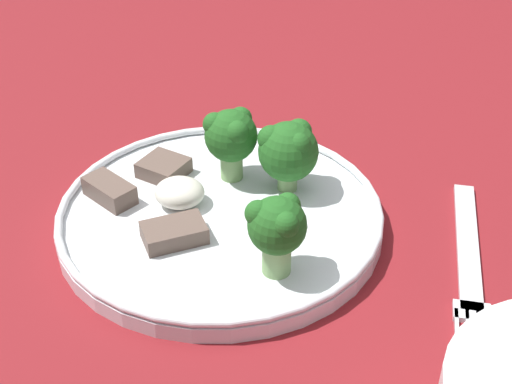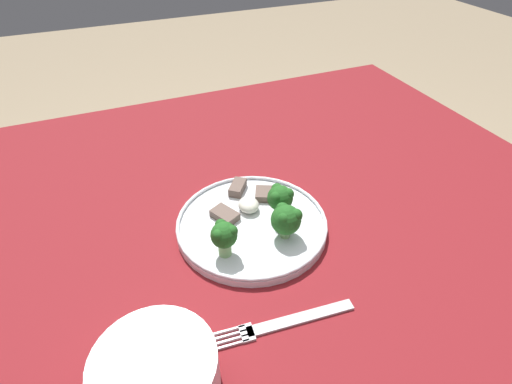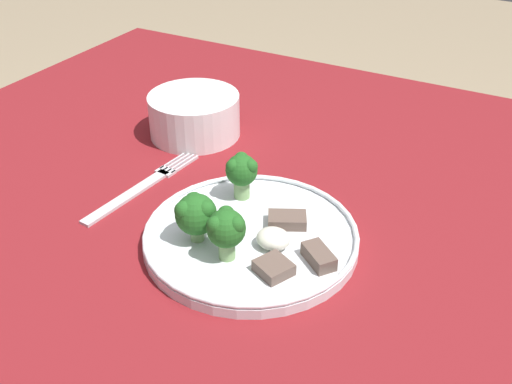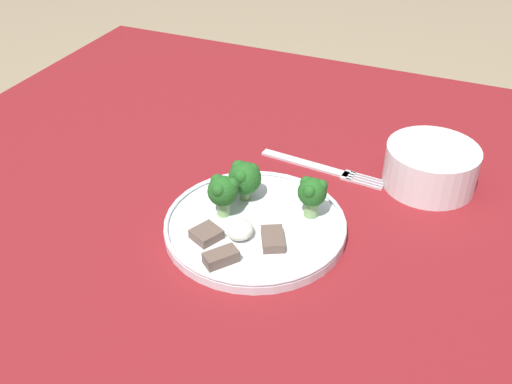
{
  "view_description": "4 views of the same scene",
  "coord_description": "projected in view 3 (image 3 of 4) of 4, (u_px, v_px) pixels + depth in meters",
  "views": [
    {
      "loc": [
        -0.04,
        0.45,
        1.05
      ],
      "look_at": [
        0.01,
        0.04,
        0.76
      ],
      "focal_mm": 50.0,
      "sensor_mm": 36.0,
      "label": 1
    },
    {
      "loc": [
        -0.4,
        0.2,
        1.17
      ],
      "look_at": [
        0.06,
        0.01,
        0.77
      ],
      "focal_mm": 28.0,
      "sensor_mm": 36.0,
      "label": 2
    },
    {
      "loc": [
        0.29,
        -0.44,
        1.14
      ],
      "look_at": [
        0.03,
        0.05,
        0.78
      ],
      "focal_mm": 42.0,
      "sensor_mm": 36.0,
      "label": 3
    },
    {
      "loc": [
        0.6,
        0.27,
        1.22
      ],
      "look_at": [
        0.01,
        0.02,
        0.76
      ],
      "focal_mm": 42.0,
      "sensor_mm": 36.0,
      "label": 4
    }
  ],
  "objects": [
    {
      "name": "broccoli_floret_center_left",
      "position": [
        242.0,
        171.0,
        0.71
      ],
      "size": [
        0.04,
        0.04,
        0.06
      ],
      "color": "#7FA866",
      "rests_on": "dinner_plate"
    },
    {
      "name": "broccoli_floret_near_rim_left",
      "position": [
        196.0,
        213.0,
        0.64
      ],
      "size": [
        0.05,
        0.05,
        0.06
      ],
      "color": "#7FA866",
      "rests_on": "dinner_plate"
    },
    {
      "name": "meat_slice_front_slice",
      "position": [
        274.0,
        268.0,
        0.61
      ],
      "size": [
        0.04,
        0.04,
        0.01
      ],
      "color": "brown",
      "rests_on": "dinner_plate"
    },
    {
      "name": "sauce_dollop",
      "position": [
        273.0,
        239.0,
        0.64
      ],
      "size": [
        0.04,
        0.03,
        0.02
      ],
      "color": "silver",
      "rests_on": "dinner_plate"
    },
    {
      "name": "dinner_plate",
      "position": [
        251.0,
        236.0,
        0.67
      ],
      "size": [
        0.24,
        0.24,
        0.02
      ],
      "color": "white",
      "rests_on": "table"
    },
    {
      "name": "meat_slice_middle_slice",
      "position": [
        319.0,
        256.0,
        0.62
      ],
      "size": [
        0.05,
        0.04,
        0.02
      ],
      "color": "brown",
      "rests_on": "dinner_plate"
    },
    {
      "name": "table",
      "position": [
        215.0,
        306.0,
        0.71
      ],
      "size": [
        1.11,
        1.16,
        0.72
      ],
      "color": "maroon",
      "rests_on": "ground_plane"
    },
    {
      "name": "fork",
      "position": [
        142.0,
        187.0,
        0.77
      ],
      "size": [
        0.04,
        0.2,
        0.0
      ],
      "color": "silver",
      "rests_on": "table"
    },
    {
      "name": "broccoli_floret_back_left",
      "position": [
        226.0,
        229.0,
        0.61
      ],
      "size": [
        0.04,
        0.04,
        0.06
      ],
      "color": "#7FA866",
      "rests_on": "dinner_plate"
    },
    {
      "name": "cream_bowl",
      "position": [
        194.0,
        116.0,
        0.88
      ],
      "size": [
        0.13,
        0.13,
        0.06
      ],
      "color": "white",
      "rests_on": "table"
    },
    {
      "name": "meat_slice_rear_slice",
      "position": [
        287.0,
        220.0,
        0.68
      ],
      "size": [
        0.05,
        0.04,
        0.01
      ],
      "color": "brown",
      "rests_on": "dinner_plate"
    }
  ]
}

